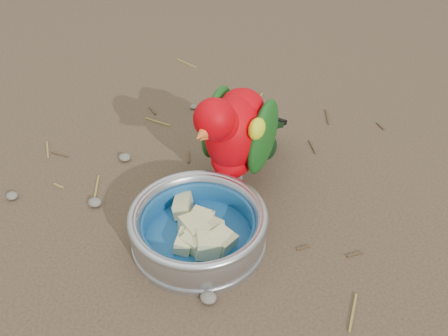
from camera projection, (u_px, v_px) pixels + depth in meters
The scene contains 6 objects.
ground at pixel (170, 211), 0.81m from camera, with size 60.00×60.00×0.00m, color #4D392A.
food_bowl at pixel (199, 239), 0.75m from camera, with size 0.20×0.20×0.02m, color #B2B2BA.
bowl_wall at pixel (198, 225), 0.73m from camera, with size 0.20×0.20×0.04m, color #B2B2BA, non-canonical shape.
fruit_wedges at pixel (198, 228), 0.74m from camera, with size 0.12×0.12×0.03m, color beige, non-canonical shape.
lory_parrot at pixel (234, 141), 0.80m from camera, with size 0.11×0.24×0.20m, color #CE0008, non-canonical shape.
ground_debris at pixel (181, 172), 0.89m from camera, with size 0.90×0.80×0.01m, color olive, non-canonical shape.
Camera 1 is at (0.39, -0.45, 0.56)m, focal length 40.00 mm.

